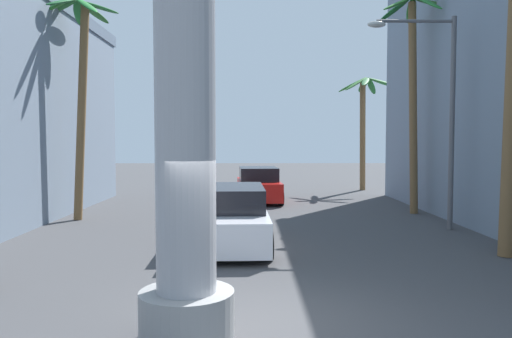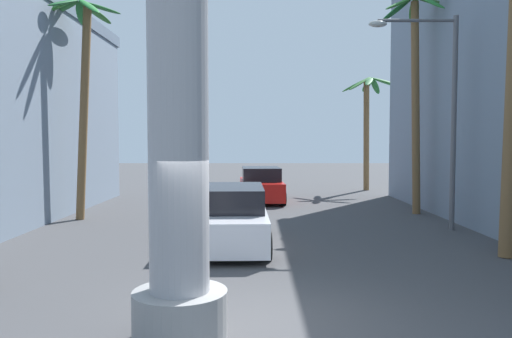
{
  "view_description": "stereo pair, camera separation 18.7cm",
  "coord_description": "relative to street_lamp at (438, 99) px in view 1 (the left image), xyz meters",
  "views": [
    {
      "loc": [
        -0.16,
        -7.26,
        2.76
      ],
      "look_at": [
        0.0,
        4.72,
        2.08
      ],
      "focal_mm": 35.0,
      "sensor_mm": 36.0,
      "label": 1
    },
    {
      "loc": [
        0.02,
        -7.26,
        2.76
      ],
      "look_at": [
        0.0,
        4.72,
        2.08
      ],
      "focal_mm": 35.0,
      "sensor_mm": 36.0,
      "label": 2
    }
  ],
  "objects": [
    {
      "name": "car_lead",
      "position": [
        -6.33,
        -2.2,
        -3.3
      ],
      "size": [
        2.17,
        5.05,
        1.56
      ],
      "color": "black",
      "rests_on": "ground"
    },
    {
      "name": "palm_tree_far_right",
      "position": [
        0.59,
        12.24,
        0.36
      ],
      "size": [
        3.29,
        3.35,
        6.31
      ],
      "color": "brown",
      "rests_on": "ground"
    },
    {
      "name": "palm_tree_mid_left",
      "position": [
        -11.72,
        2.24,
        1.22
      ],
      "size": [
        2.92,
        2.87,
        7.75
      ],
      "color": "brown",
      "rests_on": "ground"
    },
    {
      "name": "traffic_light_mast",
      "position": [
        -10.19,
        -4.82,
        0.11
      ],
      "size": [
        5.09,
        0.32,
        5.89
      ],
      "color": "#333333",
      "rests_on": "ground"
    },
    {
      "name": "car_far",
      "position": [
        -5.39,
        7.28,
        -3.3
      ],
      "size": [
        2.13,
        4.44,
        1.56
      ],
      "color": "black",
      "rests_on": "ground"
    },
    {
      "name": "ground_plane",
      "position": [
        -5.64,
        1.9,
        -4.04
      ],
      "size": [
        88.78,
        88.78,
        0.0
      ],
      "primitive_type": "plane",
      "color": "#424244"
    },
    {
      "name": "street_lamp",
      "position": [
        0.0,
        0.0,
        0.0
      ],
      "size": [
        2.74,
        0.28,
        6.56
      ],
      "color": "#59595E",
      "rests_on": "ground"
    },
    {
      "name": "palm_tree_mid_right",
      "position": [
        0.37,
        3.48,
        1.13
      ],
      "size": [
        2.83,
        2.73,
        8.16
      ],
      "color": "brown",
      "rests_on": "ground"
    }
  ]
}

